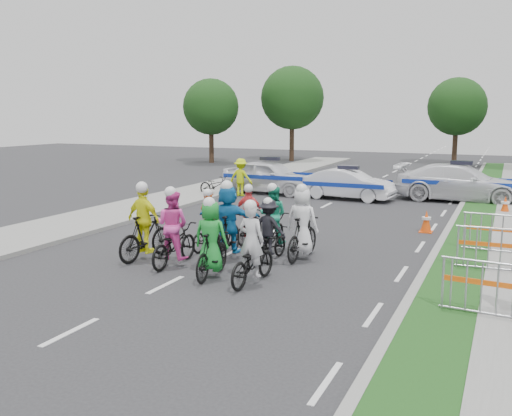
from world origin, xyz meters
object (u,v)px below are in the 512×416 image
at_px(tree_4, 457,107).
at_px(tree_0, 211,107).
at_px(police_car_1, 348,184).
at_px(tree_3, 292,98).
at_px(rider_6, 210,229).
at_px(rider_8, 273,225).
at_px(rider_1, 211,246).
at_px(cone_0, 426,222).
at_px(police_car_2, 461,183).
at_px(rider_3, 145,230).
at_px(cone_1, 505,206).
at_px(barrier_0, 497,293).
at_px(barrier_2, 502,236).
at_px(rider_4, 269,236).
at_px(rider_5, 228,226).
at_px(police_car_0, 270,177).
at_px(parked_bike, 216,186).
at_px(marshal_hiviz, 241,177).
at_px(rider_0, 252,256).
at_px(rider_9, 250,220).
at_px(barrier_1, 501,252).
at_px(rider_7, 302,230).
at_px(rider_2, 173,236).

bearing_deg(tree_4, tree_0, -160.56).
relative_size(police_car_1, tree_3, 0.55).
relative_size(rider_6, rider_8, 0.92).
xyz_separation_m(rider_1, cone_0, (3.81, 7.23, -0.39)).
xyz_separation_m(police_car_2, tree_3, (-13.89, 16.55, 4.10)).
distance_m(rider_3, cone_0, 8.94).
distance_m(rider_1, cone_1, 13.20).
height_order(rider_8, cone_1, rider_8).
relative_size(police_car_2, barrier_0, 2.71).
bearing_deg(tree_3, barrier_2, -59.10).
xyz_separation_m(rider_3, rider_4, (2.97, 1.16, -0.13)).
relative_size(rider_5, police_car_0, 0.45).
height_order(barrier_0, parked_bike, barrier_0).
relative_size(rider_1, barrier_0, 0.94).
relative_size(rider_3, rider_8, 1.08).
distance_m(police_car_0, marshal_hiviz, 1.60).
relative_size(rider_0, rider_9, 1.10).
bearing_deg(cone_1, barrier_1, -90.04).
distance_m(rider_1, marshal_hiviz, 13.13).
bearing_deg(tree_4, cone_0, -86.76).
relative_size(rider_8, police_car_1, 0.47).
bearing_deg(rider_1, tree_4, -99.57).
distance_m(rider_3, tree_3, 31.44).
height_order(marshal_hiviz, barrier_0, marshal_hiviz).
height_order(rider_5, rider_9, rider_5).
xyz_separation_m(rider_9, barrier_2, (6.74, 1.24, -0.11)).
relative_size(barrier_0, barrier_2, 1.00).
relative_size(rider_1, police_car_2, 0.35).
xyz_separation_m(rider_4, rider_8, (-0.40, 1.24, 0.04)).
relative_size(rider_6, barrier_0, 0.87).
distance_m(parked_bike, tree_3, 20.26).
distance_m(rider_1, rider_6, 2.77).
bearing_deg(tree_4, rider_5, -95.08).
distance_m(cone_1, tree_3, 25.33).
distance_m(rider_7, barrier_1, 4.74).
distance_m(rider_9, tree_4, 29.83).
height_order(rider_0, rider_2, rider_2).
distance_m(police_car_0, cone_0, 10.13).
bearing_deg(rider_9, barrier_1, 174.86).
height_order(rider_8, marshal_hiviz, rider_8).
height_order(rider_0, tree_3, tree_3).
height_order(rider_5, marshal_hiviz, rider_5).
bearing_deg(rider_7, barrier_2, -149.70).
xyz_separation_m(rider_6, rider_8, (1.58, 0.76, 0.12)).
bearing_deg(barrier_2, marshal_hiviz, 146.70).
height_order(marshal_hiviz, tree_3, tree_3).
height_order(police_car_1, marshal_hiviz, marshal_hiviz).
distance_m(rider_8, cone_0, 5.43).
bearing_deg(barrier_1, police_car_1, 121.94).
bearing_deg(barrier_0, tree_0, 126.95).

